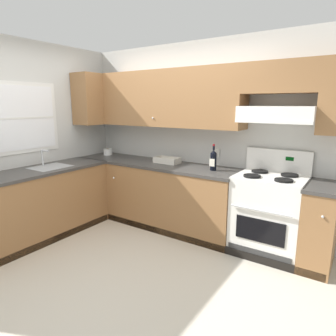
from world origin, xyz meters
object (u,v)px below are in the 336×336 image
object	(u,v)px
stove	(268,214)
paper_towel_roll	(108,152)
bowl	(167,161)
wine_bottle	(213,160)

from	to	relation	value
stove	paper_towel_roll	size ratio (longest dim) A/B	8.61
stove	bowl	bearing A→B (deg)	177.25
stove	wine_bottle	world-z (taller)	wine_bottle
stove	wine_bottle	distance (m)	0.91
bowl	paper_towel_roll	bearing A→B (deg)	178.84
stove	paper_towel_roll	distance (m)	2.70
wine_bottle	paper_towel_roll	world-z (taller)	wine_bottle
stove	wine_bottle	xyz separation A→B (m)	(-0.72, -0.00, 0.57)
wine_bottle	bowl	distance (m)	0.76
stove	bowl	xyz separation A→B (m)	(-1.46, 0.07, 0.46)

